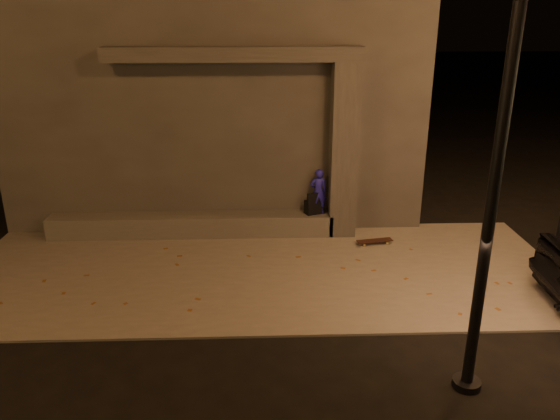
{
  "coord_description": "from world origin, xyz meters",
  "views": [
    {
      "loc": [
        -0.0,
        -7.14,
        4.55
      ],
      "look_at": [
        0.33,
        2.0,
        1.21
      ],
      "focal_mm": 35.0,
      "sensor_mm": 36.0,
      "label": 1
    }
  ],
  "objects_px": {
    "skateboard": "(375,241)",
    "backpack": "(313,206)",
    "skateboarder": "(318,192)",
    "column": "(344,151)",
    "street_lamp_0": "(508,91)"
  },
  "relations": [
    {
      "from": "column",
      "to": "skateboard",
      "type": "height_order",
      "value": "column"
    },
    {
      "from": "column",
      "to": "backpack",
      "type": "xyz_separation_m",
      "value": [
        -0.6,
        0.0,
        -1.18
      ]
    },
    {
      "from": "backpack",
      "to": "street_lamp_0",
      "type": "bearing_deg",
      "value": -96.02
    },
    {
      "from": "column",
      "to": "skateboarder",
      "type": "bearing_deg",
      "value": 180.0
    },
    {
      "from": "skateboard",
      "to": "street_lamp_0",
      "type": "bearing_deg",
      "value": -97.19
    },
    {
      "from": "column",
      "to": "street_lamp_0",
      "type": "xyz_separation_m",
      "value": [
        0.91,
        -5.15,
        1.92
      ]
    },
    {
      "from": "column",
      "to": "backpack",
      "type": "distance_m",
      "value": 1.33
    },
    {
      "from": "column",
      "to": "street_lamp_0",
      "type": "relative_size",
      "value": 0.55
    },
    {
      "from": "column",
      "to": "backpack",
      "type": "bearing_deg",
      "value": 180.0
    },
    {
      "from": "skateboarder",
      "to": "column",
      "type": "bearing_deg",
      "value": 177.72
    },
    {
      "from": "street_lamp_0",
      "to": "skateboard",
      "type": "bearing_deg",
      "value": 93.66
    },
    {
      "from": "skateboard",
      "to": "skateboarder",
      "type": "bearing_deg",
      "value": 138.97
    },
    {
      "from": "skateboarder",
      "to": "backpack",
      "type": "distance_m",
      "value": 0.34
    },
    {
      "from": "skateboard",
      "to": "backpack",
      "type": "bearing_deg",
      "value": 141.06
    },
    {
      "from": "skateboarder",
      "to": "backpack",
      "type": "height_order",
      "value": "skateboarder"
    }
  ]
}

